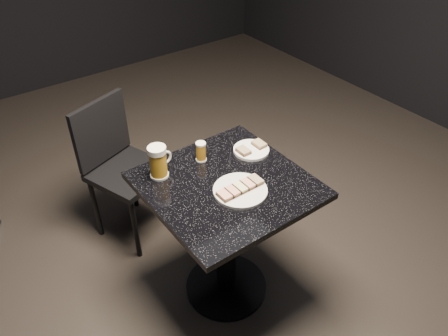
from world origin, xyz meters
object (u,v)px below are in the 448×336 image
(plate_large, at_px, (240,190))
(plate_small, at_px, (251,150))
(chair, at_px, (120,162))
(beer_mug, at_px, (158,162))
(table, at_px, (226,221))
(beer_tumbler, at_px, (201,152))

(plate_large, distance_m, plate_small, 0.31)
(plate_large, distance_m, chair, 0.91)
(plate_large, relative_size, chair, 0.28)
(beer_mug, relative_size, chair, 0.18)
(table, height_order, chair, chair)
(beer_mug, bearing_deg, plate_large, -53.75)
(table, distance_m, chair, 0.79)
(plate_large, xyz_separation_m, beer_mug, (-0.23, 0.31, 0.07))
(beer_mug, xyz_separation_m, chair, (0.01, 0.54, -0.33))
(chair, bearing_deg, beer_mug, -91.50)
(table, xyz_separation_m, beer_mug, (-0.22, 0.22, 0.32))
(beer_tumbler, height_order, chair, chair)
(plate_small, distance_m, chair, 0.82)
(plate_small, relative_size, beer_mug, 1.12)
(plate_small, height_order, table, plate_small)
(beer_mug, height_order, beer_tumbler, beer_mug)
(plate_small, bearing_deg, beer_tumbler, 160.10)
(table, relative_size, beer_mug, 4.75)
(plate_large, height_order, beer_mug, beer_mug)
(plate_small, xyz_separation_m, chair, (-0.45, 0.63, -0.26))
(plate_large, bearing_deg, beer_mug, 126.25)
(plate_large, xyz_separation_m, chair, (-0.21, 0.84, -0.26))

